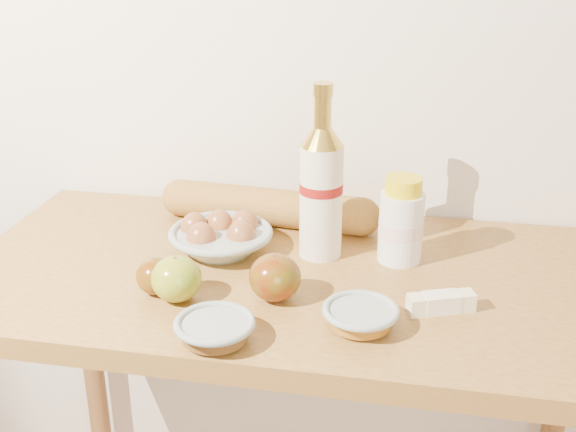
% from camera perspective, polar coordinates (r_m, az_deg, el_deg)
% --- Properties ---
extents(back_wall, '(3.50, 0.02, 2.60)m').
position_cam_1_polar(back_wall, '(1.50, 2.72, 15.35)').
color(back_wall, silver).
rests_on(back_wall, ground).
extents(table, '(1.20, 0.60, 0.90)m').
position_cam_1_polar(table, '(1.36, 0.24, -8.96)').
color(table, '#AC7B37').
rests_on(table, ground).
extents(bourbon_bottle, '(0.10, 0.10, 0.33)m').
position_cam_1_polar(bourbon_bottle, '(1.31, 2.63, 2.19)').
color(bourbon_bottle, beige).
rests_on(bourbon_bottle, table).
extents(cream_bottle, '(0.11, 0.11, 0.16)m').
position_cam_1_polar(cream_bottle, '(1.33, 8.93, -0.51)').
color(cream_bottle, silver).
rests_on(cream_bottle, table).
extents(egg_bowl, '(0.25, 0.25, 0.07)m').
position_cam_1_polar(egg_bowl, '(1.37, -5.34, -1.64)').
color(egg_bowl, '#8F9C97').
rests_on(egg_bowl, table).
extents(baguette, '(0.47, 0.11, 0.08)m').
position_cam_1_polar(baguette, '(1.48, -1.58, 0.73)').
color(baguette, '#B07E35').
rests_on(baguette, table).
extents(apple_yellowgreen, '(0.10, 0.10, 0.08)m').
position_cam_1_polar(apple_yellowgreen, '(1.21, -8.81, -4.92)').
color(apple_yellowgreen, '#A48F20').
rests_on(apple_yellowgreen, table).
extents(apple_redgreen_front, '(0.08, 0.08, 0.06)m').
position_cam_1_polar(apple_redgreen_front, '(1.24, -10.37, -4.69)').
color(apple_redgreen_front, maroon).
rests_on(apple_redgreen_front, table).
extents(apple_redgreen_right, '(0.11, 0.11, 0.08)m').
position_cam_1_polar(apple_redgreen_right, '(1.20, -1.04, -4.86)').
color(apple_redgreen_right, '#830707').
rests_on(apple_redgreen_right, table).
extents(sugar_bowl, '(0.16, 0.16, 0.04)m').
position_cam_1_polar(sugar_bowl, '(1.10, -5.80, -8.91)').
color(sugar_bowl, gray).
rests_on(sugar_bowl, table).
extents(syrup_bowl, '(0.13, 0.13, 0.03)m').
position_cam_1_polar(syrup_bowl, '(1.14, 5.74, -7.89)').
color(syrup_bowl, '#94A19C').
rests_on(syrup_bowl, table).
extents(butter_stick, '(0.11, 0.07, 0.03)m').
position_cam_1_polar(butter_stick, '(1.20, 11.99, -6.72)').
color(butter_stick, beige).
rests_on(butter_stick, table).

